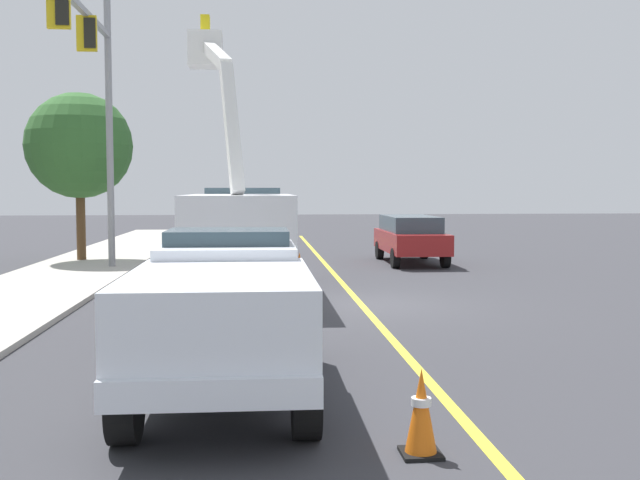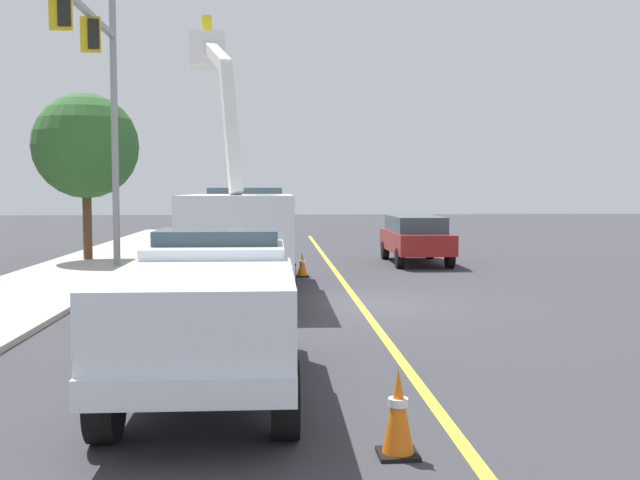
# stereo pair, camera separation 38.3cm
# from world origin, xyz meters

# --- Properties ---
(ground) EXTENTS (120.00, 120.00, 0.00)m
(ground) POSITION_xyz_m (0.00, 0.00, 0.00)
(ground) COLOR #38383D
(lane_centre_stripe) EXTENTS (50.00, 0.94, 0.01)m
(lane_centre_stripe) POSITION_xyz_m (0.00, 0.00, 0.00)
(lane_centre_stripe) COLOR yellow
(lane_centre_stripe) RESTS_ON ground
(utility_bucket_truck) EXTENTS (8.24, 2.72, 7.27)m
(utility_bucket_truck) POSITION_xyz_m (2.32, 2.77, 1.62)
(utility_bucket_truck) COLOR white
(utility_bucket_truck) RESTS_ON ground
(service_pickup_truck) EXTENTS (5.63, 2.26, 2.06)m
(service_pickup_truck) POSITION_xyz_m (-7.16, 2.90, 1.12)
(service_pickup_truck) COLOR white
(service_pickup_truck) RESTS_ON ground
(passing_minivan) EXTENTS (4.83, 2.01, 1.69)m
(passing_minivan) POSITION_xyz_m (9.32, -3.22, 0.97)
(passing_minivan) COLOR maroon
(passing_minivan) RESTS_ON ground
(traffic_cone_leading) EXTENTS (0.40, 0.40, 0.88)m
(traffic_cone_leading) POSITION_xyz_m (-9.59, 0.88, 0.44)
(traffic_cone_leading) COLOR black
(traffic_cone_leading) RESTS_ON ground
(traffic_cone_mid_front) EXTENTS (0.40, 0.40, 0.74)m
(traffic_cone_mid_front) POSITION_xyz_m (5.54, 1.04, 0.36)
(traffic_cone_mid_front) COLOR black
(traffic_cone_mid_front) RESTS_ON ground
(traffic_signal_mast) EXTENTS (7.50, 0.61, 8.74)m
(traffic_signal_mast) POSITION_xyz_m (6.00, 7.06, 5.84)
(traffic_signal_mast) COLOR gray
(traffic_signal_mast) RESTS_ON ground
(street_tree_right) EXTENTS (3.76, 3.76, 6.08)m
(street_tree_right) POSITION_xyz_m (10.54, 8.55, 4.18)
(street_tree_right) COLOR brown
(street_tree_right) RESTS_ON ground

